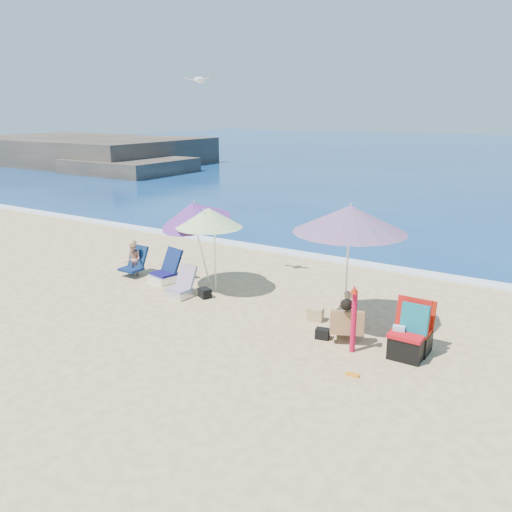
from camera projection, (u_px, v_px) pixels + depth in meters
The scene contains 18 objects.
ground at pixel (242, 326), 9.95m from camera, with size 120.00×120.00×0.00m.
foam at pixel (346, 261), 14.10m from camera, with size 120.00×0.50×0.04m.
headland at pixel (87, 156), 39.83m from camera, with size 20.50×11.50×2.60m.
umbrella_turquoise at pixel (350, 219), 9.32m from camera, with size 2.50×2.50×2.37m.
umbrella_striped at pixel (209, 218), 11.28m from camera, with size 1.95×1.95×1.97m.
umbrella_blue at pixel (194, 213), 11.56m from camera, with size 1.95×1.99×2.16m.
furled_umbrella at pixel (354, 315), 8.70m from camera, with size 0.14×0.20×1.21m.
chair_navy at pixel (165, 273), 12.47m from camera, with size 0.68×0.81×0.77m.
chair_rainbow at pixel (181, 289), 11.47m from camera, with size 0.52×0.63×0.67m.
camp_chair_left at pixel (408, 341), 8.62m from camera, with size 0.56×0.57×0.97m.
camp_chair_right at pixel (415, 334), 8.79m from camera, with size 0.56×0.64×0.92m.
person_center at pixel (347, 317), 9.29m from camera, with size 0.73×0.79×0.86m.
person_left at pixel (134, 259), 12.88m from camera, with size 0.52×0.64×0.92m.
bag_black_a at pixel (205, 293), 11.42m from camera, with size 0.34×0.31×0.21m.
bag_tan at pixel (315, 314), 10.17m from camera, with size 0.33×0.26×0.26m.
bag_black_b at pixel (322, 334), 9.37m from camera, with size 0.28×0.22×0.19m.
orange_item at pixel (352, 375), 8.09m from camera, with size 0.22×0.10×0.03m.
seagull at pixel (200, 80), 11.20m from camera, with size 0.69×0.34×0.13m.
Camera 1 is at (5.12, -7.66, 3.98)m, focal length 36.66 mm.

